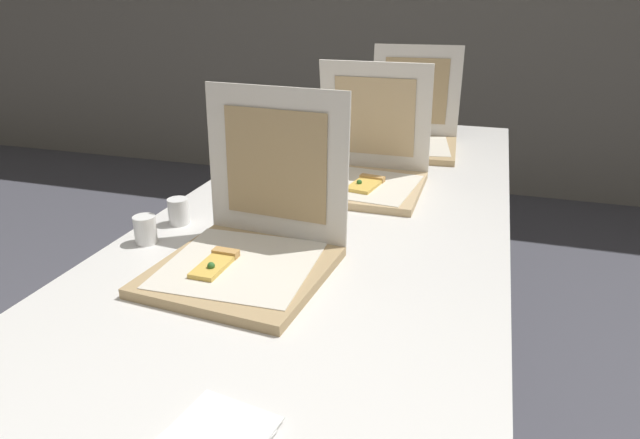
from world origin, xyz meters
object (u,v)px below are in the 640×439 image
(table, at_px, (333,229))
(pizza_box_back, at_px, (410,134))
(napkin_pile, at_px, (210,439))
(pizza_box_front, at_px, (249,245))
(cup_white_near_center, at_px, (178,211))
(pizza_box_middle, at_px, (366,171))
(cup_white_near_left, at_px, (145,230))

(table, xyz_separation_m, pizza_box_back, (0.09, 0.76, 0.10))
(table, relative_size, napkin_pile, 13.97)
(table, distance_m, pizza_box_front, 0.38)
(pizza_box_front, xyz_separation_m, pizza_box_back, (0.18, 1.11, 0.00))
(cup_white_near_center, distance_m, napkin_pile, 0.79)
(pizza_box_middle, xyz_separation_m, napkin_pile, (0.04, -1.09, -0.05))
(napkin_pile, bearing_deg, table, 94.76)
(pizza_box_front, xyz_separation_m, napkin_pile, (0.16, -0.49, -0.05))
(pizza_box_front, height_order, pizza_box_middle, pizza_box_front)
(pizza_box_back, bearing_deg, table, -100.60)
(pizza_box_middle, distance_m, cup_white_near_left, 0.69)
(cup_white_near_center, relative_size, napkin_pile, 0.39)
(pizza_box_front, distance_m, napkin_pile, 0.51)
(napkin_pile, bearing_deg, pizza_box_middle, 91.98)
(pizza_box_middle, height_order, pizza_box_back, pizza_box_back)
(table, bearing_deg, napkin_pile, -85.24)
(pizza_box_back, distance_m, napkin_pile, 1.60)
(pizza_box_back, relative_size, napkin_pile, 2.45)
(cup_white_near_left, distance_m, napkin_pile, 0.70)
(table, relative_size, pizza_box_front, 6.18)
(pizza_box_front, height_order, pizza_box_back, pizza_box_front)
(cup_white_near_center, xyz_separation_m, cup_white_near_left, (-0.01, -0.13, 0.00))
(pizza_box_front, xyz_separation_m, pizza_box_middle, (0.12, 0.60, -0.00))
(pizza_box_middle, relative_size, napkin_pile, 2.13)
(pizza_box_front, bearing_deg, pizza_box_back, 85.37)
(pizza_box_back, xyz_separation_m, cup_white_near_left, (-0.47, -1.06, -0.02))
(cup_white_near_center, bearing_deg, cup_white_near_left, -96.08)
(table, xyz_separation_m, napkin_pile, (0.07, -0.84, 0.05))
(pizza_box_middle, bearing_deg, cup_white_near_center, -132.71)
(pizza_box_front, height_order, cup_white_near_left, pizza_box_front)
(table, bearing_deg, cup_white_near_left, -140.96)
(table, distance_m, napkin_pile, 0.84)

